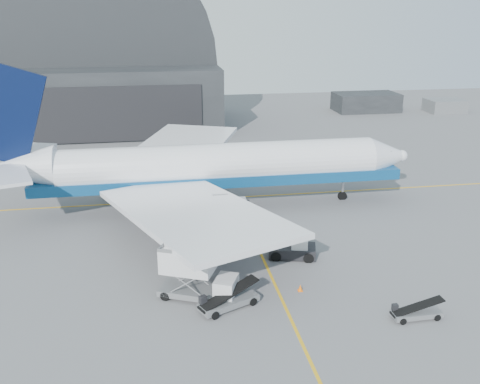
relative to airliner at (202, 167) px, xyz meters
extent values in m
plane|color=#565659|center=(4.27, -17.09, -4.96)|extent=(200.00, 200.00, 0.00)
cube|color=gold|center=(4.27, 2.91, -4.95)|extent=(80.00, 0.25, 0.02)
cube|color=gold|center=(4.27, -19.09, -4.95)|extent=(0.25, 40.00, 0.02)
cube|color=black|center=(-17.73, 47.91, 1.04)|extent=(50.00, 28.00, 12.00)
cube|color=black|center=(-17.73, 33.81, 0.04)|extent=(42.00, 0.40, 9.50)
cube|color=black|center=(42.27, 54.91, -4.96)|extent=(14.00, 8.00, 4.00)
cube|color=slate|center=(59.27, 50.91, -4.96)|extent=(8.00, 6.00, 2.80)
cylinder|color=white|center=(2.06, 0.00, 0.29)|extent=(36.33, 4.84, 4.84)
cone|color=white|center=(22.45, 0.00, 0.29)|extent=(4.44, 4.84, 4.84)
sphere|color=white|center=(24.47, 0.00, 0.29)|extent=(1.41, 1.41, 1.41)
cone|color=white|center=(-19.63, 0.00, 0.89)|extent=(7.06, 4.84, 4.84)
cube|color=black|center=(21.24, 0.00, 0.89)|extent=(2.62, 2.22, 0.71)
cube|color=navy|center=(2.06, 0.00, -1.27)|extent=(42.38, 4.89, 1.21)
cube|color=white|center=(-1.97, -12.11, -0.72)|extent=(18.61, 24.74, 1.47)
cube|color=white|center=(-1.97, 12.11, -0.72)|extent=(18.61, 24.74, 1.47)
cube|color=white|center=(-20.13, -4.54, 1.50)|extent=(6.18, 8.44, 0.35)
cube|color=white|center=(-20.13, 4.54, 1.50)|extent=(6.18, 8.44, 0.35)
cube|color=black|center=(-20.64, 0.00, 6.85)|extent=(9.36, 0.50, 11.62)
cylinder|color=gray|center=(1.06, -8.07, -2.33)|extent=(5.25, 2.72, 2.72)
cylinder|color=gray|center=(1.06, 8.07, -2.33)|extent=(5.25, 2.72, 2.72)
cylinder|color=#A5A5AA|center=(17.20, 0.00, -3.55)|extent=(0.28, 0.28, 2.83)
cylinder|color=black|center=(17.20, 0.00, -4.50)|extent=(1.11, 0.35, 1.11)
cylinder|color=black|center=(0.05, -3.23, -4.40)|extent=(1.31, 0.45, 1.31)
cylinder|color=black|center=(0.05, 3.23, -4.40)|extent=(1.31, 0.45, 1.31)
cube|color=slate|center=(-2.59, -20.41, -4.41)|extent=(6.39, 4.58, 0.49)
cube|color=silver|center=(-0.24, -21.45, -3.62)|extent=(2.37, 2.72, 1.58)
cube|color=black|center=(0.43, -21.75, -3.38)|extent=(0.83, 1.75, 0.89)
cube|color=silver|center=(-3.14, -20.17, -1.60)|extent=(4.80, 3.94, 1.98)
cylinder|color=black|center=(-0.94, -22.28, -4.56)|extent=(0.84, 0.59, 0.79)
cylinder|color=black|center=(-0.09, -20.38, -4.56)|extent=(0.84, 0.59, 0.79)
cylinder|color=black|center=(-5.09, -20.44, -4.56)|extent=(0.84, 0.59, 0.79)
cylinder|color=black|center=(-4.25, -18.54, -4.56)|extent=(0.84, 0.59, 0.79)
cube|color=black|center=(7.11, -14.34, -4.36)|extent=(4.81, 3.45, 0.97)
cube|color=silver|center=(7.74, -14.51, -3.50)|extent=(1.98, 2.28, 0.97)
cylinder|color=black|center=(8.28, -15.79, -4.52)|extent=(1.04, 0.63, 0.97)
cylinder|color=black|center=(8.86, -13.70, -4.52)|extent=(1.04, 0.63, 0.97)
cylinder|color=black|center=(5.36, -14.98, -4.52)|extent=(1.04, 0.63, 0.97)
cylinder|color=black|center=(5.94, -12.89, -4.52)|extent=(1.04, 0.63, 0.97)
cube|color=slate|center=(-0.17, -22.39, -4.46)|extent=(5.12, 3.55, 0.50)
cube|color=black|center=(-0.17, -22.39, -3.68)|extent=(5.18, 3.18, 1.41)
cube|color=black|center=(-2.23, -22.67, -3.91)|extent=(0.69, 0.63, 0.66)
cylinder|color=black|center=(1.77, -22.35, -4.63)|extent=(0.72, 0.53, 0.66)
cylinder|color=black|center=(1.12, -20.94, -4.63)|extent=(0.72, 0.53, 0.66)
cylinder|color=black|center=(-1.45, -23.83, -4.63)|extent=(0.72, 0.53, 0.66)
cylinder|color=black|center=(-2.10, -22.43, -4.63)|extent=(0.72, 0.53, 0.66)
cube|color=slate|center=(13.76, -26.21, -4.56)|extent=(3.87, 1.40, 0.39)
cube|color=black|center=(13.76, -26.21, -3.95)|extent=(4.11, 0.96, 1.12)
cube|color=black|center=(12.18, -25.77, -4.13)|extent=(0.44, 0.36, 0.52)
cylinder|color=black|center=(15.17, -26.79, -4.70)|extent=(0.53, 0.23, 0.52)
cylinder|color=black|center=(15.14, -25.57, -4.70)|extent=(0.53, 0.23, 0.52)
cylinder|color=black|center=(12.38, -26.85, -4.70)|extent=(0.53, 0.23, 0.52)
cylinder|color=black|center=(12.35, -25.63, -4.70)|extent=(0.53, 0.23, 0.52)
cube|color=#FF6708|center=(6.12, -20.76, -4.94)|extent=(0.40, 0.40, 0.03)
cone|color=#FF6708|center=(6.12, -20.76, -4.67)|extent=(0.40, 0.40, 0.58)
camera|label=1|loc=(-5.31, -58.91, 17.68)|focal=40.00mm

